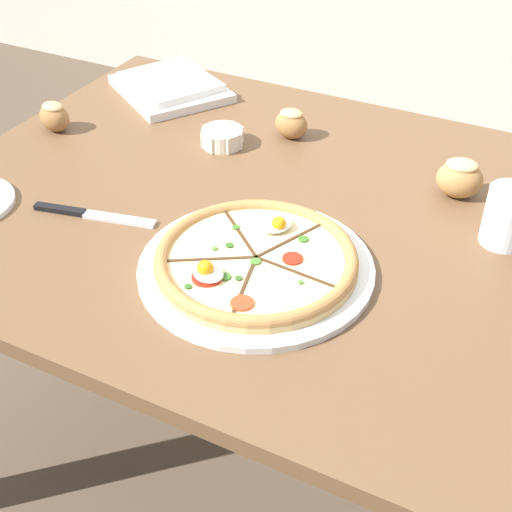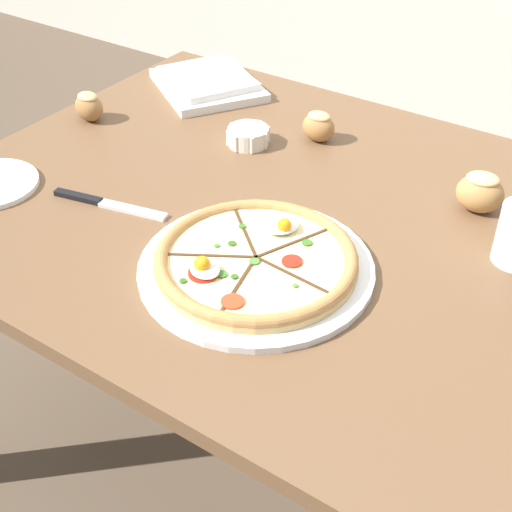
{
  "view_description": "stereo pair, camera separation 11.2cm",
  "coord_description": "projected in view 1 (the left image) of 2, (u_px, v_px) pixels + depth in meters",
  "views": [
    {
      "loc": [
        0.49,
        -0.98,
        1.43
      ],
      "look_at": [
        0.08,
        -0.18,
        0.76
      ],
      "focal_mm": 50.0,
      "sensor_mm": 36.0,
      "label": 1
    },
    {
      "loc": [
        0.58,
        -0.92,
        1.43
      ],
      "look_at": [
        0.08,
        -0.18,
        0.76
      ],
      "focal_mm": 50.0,
      "sensor_mm": 36.0,
      "label": 2
    }
  ],
  "objects": [
    {
      "name": "bread_piece_near",
      "position": [
        460.0,
        178.0,
        1.29
      ],
      "size": [
        0.09,
        0.08,
        0.08
      ],
      "rotation": [
        0.0,
        0.0,
        0.2
      ],
      "color": "#B27F47",
      "rests_on": "dining_table"
    },
    {
      "name": "knife_main",
      "position": [
        92.0,
        215.0,
        1.26
      ],
      "size": [
        0.23,
        0.07,
        0.01
      ],
      "rotation": [
        0.0,
        0.0,
        0.21
      ],
      "color": "silver",
      "rests_on": "dining_table"
    },
    {
      "name": "water_glass",
      "position": [
        507.0,
        219.0,
        1.17
      ],
      "size": [
        0.08,
        0.08,
        0.1
      ],
      "color": "white",
      "rests_on": "dining_table"
    },
    {
      "name": "bread_piece_mid",
      "position": [
        54.0,
        116.0,
        1.5
      ],
      "size": [
        0.08,
        0.06,
        0.06
      ],
      "rotation": [
        0.0,
        0.0,
        2.99
      ],
      "color": "olive",
      "rests_on": "dining_table"
    },
    {
      "name": "dining_table",
      "position": [
        260.0,
        245.0,
        1.35
      ],
      "size": [
        1.21,
        0.98,
        0.73
      ],
      "color": "brown",
      "rests_on": "ground_plane"
    },
    {
      "name": "ground_plane",
      "position": [
        259.0,
        454.0,
        1.73
      ],
      "size": [
        12.0,
        12.0,
        0.0
      ],
      "primitive_type": "plane",
      "color": "brown"
    },
    {
      "name": "bread_piece_far",
      "position": [
        291.0,
        123.0,
        1.48
      ],
      "size": [
        0.07,
        0.05,
        0.06
      ],
      "rotation": [
        0.0,
        0.0,
        0.01
      ],
      "color": "#A3703D",
      "rests_on": "dining_table"
    },
    {
      "name": "napkin_folded",
      "position": [
        171.0,
        86.0,
        1.67
      ],
      "size": [
        0.33,
        0.32,
        0.04
      ],
      "rotation": [
        0.0,
        0.0,
        -0.58
      ],
      "color": "silver",
      "rests_on": "dining_table"
    },
    {
      "name": "pizza",
      "position": [
        256.0,
        262.0,
        1.12
      ],
      "size": [
        0.38,
        0.38,
        0.06
      ],
      "color": "white",
      "rests_on": "dining_table"
    },
    {
      "name": "ramekin_bowl",
      "position": [
        222.0,
        137.0,
        1.46
      ],
      "size": [
        0.09,
        0.09,
        0.04
      ],
      "color": "silver",
      "rests_on": "dining_table"
    }
  ]
}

